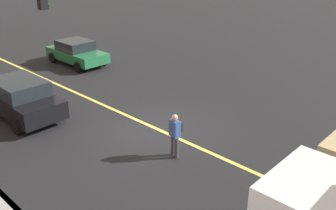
{
  "coord_description": "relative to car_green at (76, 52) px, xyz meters",
  "views": [
    {
      "loc": [
        -9.05,
        8.84,
        6.49
      ],
      "look_at": [
        -1.93,
        1.35,
        2.02
      ],
      "focal_mm": 38.68,
      "sensor_mm": 36.0,
      "label": 1
    }
  ],
  "objects": [
    {
      "name": "car_black",
      "position": [
        -4.77,
        5.84,
        0.1
      ],
      "size": [
        4.39,
        2.01,
        1.61
      ],
      "color": "black",
      "rests_on": "ground"
    },
    {
      "name": "ground",
      "position": [
        -9.7,
        2.82,
        -0.73
      ],
      "size": [
        200.0,
        200.0,
        0.0
      ],
      "primitive_type": "plane",
      "color": "black"
    },
    {
      "name": "curb_edge",
      "position": [
        -9.7,
        8.84,
        -0.66
      ],
      "size": [
        80.0,
        0.16,
        0.15
      ],
      "primitive_type": "cube",
      "color": "slate",
      "rests_on": "ground"
    },
    {
      "name": "pedestrian_with_backpack",
      "position": [
        -11.61,
        3.8,
        0.17
      ],
      "size": [
        0.4,
        0.41,
        1.56
      ],
      "color": "#383838",
      "rests_on": "ground"
    },
    {
      "name": "car_green",
      "position": [
        0.0,
        0.0,
        0.0
      ],
      "size": [
        4.22,
        1.96,
        1.44
      ],
      "color": "#1E6038",
      "rests_on": "ground"
    },
    {
      "name": "lane_stripe_center",
      "position": [
        -9.7,
        2.82,
        -0.73
      ],
      "size": [
        80.0,
        0.16,
        0.01
      ],
      "primitive_type": "cube",
      "color": "#D8CC4C",
      "rests_on": "ground"
    }
  ]
}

